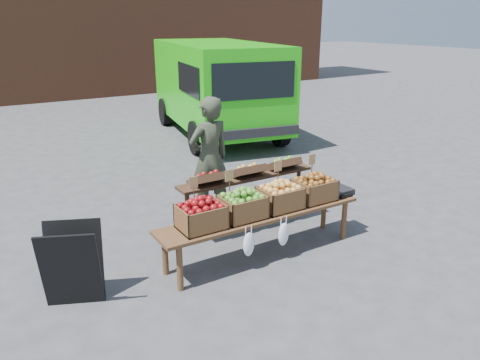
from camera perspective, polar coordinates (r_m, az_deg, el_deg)
ground at (r=6.23m, az=4.20°, el=-7.84°), size 80.00×80.00×0.00m
delivery_van at (r=11.81m, az=-2.80°, el=10.92°), size 3.21×5.38×2.26m
vendor at (r=6.80m, az=-3.73°, el=2.68°), size 0.69×0.49×1.80m
chalkboard_sign at (r=5.13m, az=-19.75°, el=-9.76°), size 0.66×0.53×0.88m
back_table at (r=6.42m, az=0.83°, el=-1.85°), size 2.10×0.44×1.04m
display_bench at (r=5.84m, az=2.60°, el=-6.62°), size 2.70×0.56×0.57m
crate_golden_apples at (r=5.28m, az=-4.77°, el=-4.51°), size 0.50×0.40×0.28m
crate_russet_pears at (r=5.53m, az=0.31°, el=-3.32°), size 0.50×0.40×0.28m
crate_red_apples at (r=5.82m, az=4.91°, el=-2.21°), size 0.50×0.40×0.28m
crate_green_apples at (r=6.14m, az=9.04°, el=-1.20°), size 0.50×0.40×0.28m
weighing_scale at (r=6.45m, az=11.87°, el=-1.33°), size 0.34×0.30×0.08m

